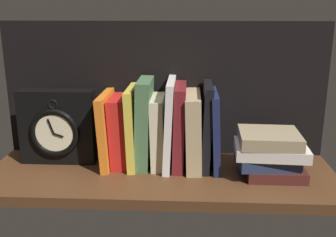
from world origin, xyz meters
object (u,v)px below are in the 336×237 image
Objects in this scene: book_white_catcher at (169,123)px; book_black_skeptic at (206,126)px; book_stack_side at (270,153)px; book_red_requiem at (120,131)px; framed_clock at (57,128)px; book_maroon_dawkins at (179,126)px; book_navy_bierce at (215,129)px; book_orange_pandolfini at (108,129)px; book_yellow_seinlanguage at (133,127)px; book_cream_twain at (158,131)px; book_tan_shortstories at (193,130)px; book_green_romantic at (144,123)px.

book_black_skeptic is (9.31, 0.00, -0.45)cm from book_white_catcher.
book_white_catcher reaches higher than book_stack_side.
book_red_requiem is 16.47cm from framed_clock.
book_maroon_dawkins reaches higher than book_navy_bierce.
book_yellow_seinlanguage is at bearing -0.00° from book_orange_pandolfini.
book_tan_shortstories is at bearing 0.00° from book_cream_twain.
book_green_romantic and book_white_catcher have the same top height.
book_tan_shortstories is 35.18cm from framed_clock.
book_green_romantic is at bearing 169.28° from book_stack_side.
book_black_skeptic is 1.22× the size of book_stack_side.
book_orange_pandolfini is at bearing 180.00° from book_green_romantic.
book_orange_pandolfini is at bearing 171.76° from book_stack_side.
framed_clock is at bearing -179.89° from book_navy_bierce.
book_stack_side is (15.27, -5.87, -4.93)cm from book_black_skeptic.
book_green_romantic is 1.19× the size of book_tan_shortstories.
book_navy_bierce reaches higher than book_cream_twain.
book_green_romantic is 1.25× the size of book_cream_twain.
book_yellow_seinlanguage is 0.91× the size of book_white_catcher.
book_orange_pandolfini reaches higher than book_cream_twain.
book_cream_twain is 3.55cm from book_white_catcher.
book_tan_shortstories is at bearing 0.00° from book_white_catcher.
book_white_catcher reaches higher than book_red_requiem.
book_black_skeptic is (3.20, -0.00, 1.27)cm from book_tan_shortstories.
book_red_requiem and book_cream_twain have the same top height.
book_orange_pandolfini is 1.06× the size of book_stack_side.
book_maroon_dawkins is at bearing -0.00° from book_orange_pandolfini.
book_cream_twain is 8.93cm from book_tan_shortstories.
book_orange_pandolfini is 22.04cm from book_tan_shortstories.
book_orange_pandolfini reaches higher than book_stack_side.
book_red_requiem is 22.00cm from book_black_skeptic.
book_green_romantic is 1.15× the size of framed_clock.
book_orange_pandolfini is 3.34cm from book_red_requiem.
book_cream_twain is 0.92× the size of book_navy_bierce.
book_cream_twain is 12.25cm from book_black_skeptic.
book_yellow_seinlanguage is at bearing 180.00° from book_green_romantic.
book_maroon_dawkins is 1.11× the size of book_tan_shortstories.
book_maroon_dawkins is at bearing 165.07° from book_stack_side.
framed_clock is (-16.46, -0.08, 0.64)cm from book_red_requiem.
book_cream_twain is at bearing 180.00° from book_white_catcher.
book_maroon_dawkins reaches higher than framed_clock.
book_white_catcher reaches higher than book_orange_pandolfini.
book_black_skeptic reaches higher than book_orange_pandolfini.
book_white_catcher is at bearing -0.00° from book_green_romantic.
book_white_catcher reaches higher than book_navy_bierce.
book_green_romantic reaches higher than framed_clock.
book_green_romantic is 17.97cm from book_navy_bierce.
book_stack_side is (33.92, -5.87, -4.37)cm from book_yellow_seinlanguage.
book_cream_twain is 0.85× the size of book_maroon_dawkins.
book_stack_side is (30.99, -5.87, -5.41)cm from book_green_romantic.
book_black_skeptic is at bearing -0.00° from book_cream_twain.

